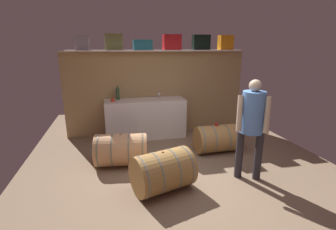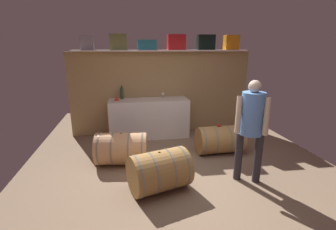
{
  "view_description": "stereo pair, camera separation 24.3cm",
  "coord_description": "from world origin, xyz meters",
  "px_view_note": "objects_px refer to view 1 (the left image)",
  "views": [
    {
      "loc": [
        -1.15,
        -3.39,
        2.11
      ],
      "look_at": [
        -0.18,
        0.68,
        0.94
      ],
      "focal_mm": 26.04,
      "sensor_mm": 36.0,
      "label": 1
    },
    {
      "loc": [
        -0.91,
        -3.44,
        2.11
      ],
      "look_at": [
        -0.18,
        0.68,
        0.94
      ],
      "focal_mm": 26.04,
      "sensor_mm": 36.0,
      "label": 2
    }
  ],
  "objects_px": {
    "toolcase_teal": "(143,45)",
    "red_funnel": "(113,99)",
    "toolcase_grey": "(82,43)",
    "wine_barrel_flank": "(121,150)",
    "wine_glass": "(159,94)",
    "toolcase_orange": "(225,43)",
    "tasting_cup": "(216,124)",
    "toolcase_black": "(201,42)",
    "wine_bottle_green": "(118,93)",
    "toolcase_olive": "(114,42)",
    "toolcase_red": "(172,42)",
    "winemaker_pouring": "(252,120)",
    "work_cabinet": "(146,118)",
    "wine_barrel_near": "(218,138)",
    "wine_barrel_far": "(163,171)"
  },
  "relations": [
    {
      "from": "toolcase_red",
      "to": "wine_barrel_flank",
      "type": "height_order",
      "value": "toolcase_red"
    },
    {
      "from": "toolcase_orange",
      "to": "wine_barrel_far",
      "type": "bearing_deg",
      "value": -127.5
    },
    {
      "from": "wine_barrel_far",
      "to": "wine_barrel_flank",
      "type": "height_order",
      "value": "wine_barrel_far"
    },
    {
      "from": "toolcase_olive",
      "to": "toolcase_black",
      "type": "xyz_separation_m",
      "value": [
        2.06,
        0.0,
        -0.0
      ]
    },
    {
      "from": "work_cabinet",
      "to": "red_funnel",
      "type": "relative_size",
      "value": 16.98
    },
    {
      "from": "wine_glass",
      "to": "toolcase_black",
      "type": "bearing_deg",
      "value": 3.17
    },
    {
      "from": "toolcase_teal",
      "to": "winemaker_pouring",
      "type": "relative_size",
      "value": 0.26
    },
    {
      "from": "toolcase_red",
      "to": "wine_bottle_green",
      "type": "xyz_separation_m",
      "value": [
        -1.31,
        -0.04,
        -1.15
      ]
    },
    {
      "from": "wine_barrel_far",
      "to": "tasting_cup",
      "type": "distance_m",
      "value": 1.79
    },
    {
      "from": "red_funnel",
      "to": "toolcase_olive",
      "type": "bearing_deg",
      "value": 65.85
    },
    {
      "from": "red_funnel",
      "to": "work_cabinet",
      "type": "bearing_deg",
      "value": 1.47
    },
    {
      "from": "toolcase_black",
      "to": "wine_bottle_green",
      "type": "height_order",
      "value": "toolcase_black"
    },
    {
      "from": "work_cabinet",
      "to": "red_funnel",
      "type": "bearing_deg",
      "value": -178.53
    },
    {
      "from": "wine_glass",
      "to": "red_funnel",
      "type": "bearing_deg",
      "value": -171.31
    },
    {
      "from": "work_cabinet",
      "to": "wine_barrel_flank",
      "type": "xyz_separation_m",
      "value": [
        -0.65,
        -1.37,
        -0.16
      ]
    },
    {
      "from": "toolcase_red",
      "to": "red_funnel",
      "type": "relative_size",
      "value": 3.7
    },
    {
      "from": "toolcase_black",
      "to": "wine_bottle_green",
      "type": "xyz_separation_m",
      "value": [
        -2.04,
        -0.04,
        -1.15
      ]
    },
    {
      "from": "toolcase_teal",
      "to": "work_cabinet",
      "type": "height_order",
      "value": "toolcase_teal"
    },
    {
      "from": "toolcase_grey",
      "to": "toolcase_black",
      "type": "distance_m",
      "value": 2.74
    },
    {
      "from": "toolcase_grey",
      "to": "wine_barrel_far",
      "type": "height_order",
      "value": "toolcase_grey"
    },
    {
      "from": "wine_glass",
      "to": "toolcase_red",
      "type": "bearing_deg",
      "value": 10.05
    },
    {
      "from": "toolcase_grey",
      "to": "tasting_cup",
      "type": "height_order",
      "value": "toolcase_grey"
    },
    {
      "from": "toolcase_olive",
      "to": "toolcase_red",
      "type": "distance_m",
      "value": 1.33
    },
    {
      "from": "toolcase_grey",
      "to": "wine_glass",
      "type": "distance_m",
      "value": 2.06
    },
    {
      "from": "toolcase_grey",
      "to": "toolcase_black",
      "type": "xyz_separation_m",
      "value": [
        2.74,
        0.0,
        0.02
      ]
    },
    {
      "from": "winemaker_pouring",
      "to": "wine_glass",
      "type": "bearing_deg",
      "value": -40.62
    },
    {
      "from": "toolcase_grey",
      "to": "wine_barrel_flank",
      "type": "xyz_separation_m",
      "value": [
        0.67,
        -1.58,
        -1.89
      ]
    },
    {
      "from": "red_funnel",
      "to": "wine_barrel_near",
      "type": "relative_size",
      "value": 0.12
    },
    {
      "from": "work_cabinet",
      "to": "wine_bottle_green",
      "type": "relative_size",
      "value": 5.79
    },
    {
      "from": "toolcase_olive",
      "to": "toolcase_orange",
      "type": "xyz_separation_m",
      "value": [
        2.71,
        0.0,
        -0.0
      ]
    },
    {
      "from": "toolcase_teal",
      "to": "tasting_cup",
      "type": "xyz_separation_m",
      "value": [
        1.27,
        -1.42,
        -1.56
      ]
    },
    {
      "from": "toolcase_olive",
      "to": "toolcase_orange",
      "type": "distance_m",
      "value": 2.71
    },
    {
      "from": "toolcase_black",
      "to": "wine_barrel_near",
      "type": "xyz_separation_m",
      "value": [
        -0.1,
        -1.42,
        -1.93
      ]
    },
    {
      "from": "toolcase_teal",
      "to": "red_funnel",
      "type": "height_order",
      "value": "toolcase_teal"
    },
    {
      "from": "wine_bottle_green",
      "to": "winemaker_pouring",
      "type": "xyz_separation_m",
      "value": [
        1.96,
        -2.5,
        -0.06
      ]
    },
    {
      "from": "toolcase_orange",
      "to": "wine_bottle_green",
      "type": "height_order",
      "value": "toolcase_orange"
    },
    {
      "from": "red_funnel",
      "to": "tasting_cup",
      "type": "relative_size",
      "value": 1.89
    },
    {
      "from": "toolcase_grey",
      "to": "wine_barrel_near",
      "type": "distance_m",
      "value": 3.56
    },
    {
      "from": "toolcase_grey",
      "to": "toolcase_olive",
      "type": "height_order",
      "value": "toolcase_olive"
    },
    {
      "from": "work_cabinet",
      "to": "winemaker_pouring",
      "type": "height_order",
      "value": "winemaker_pouring"
    },
    {
      "from": "toolcase_orange",
      "to": "tasting_cup",
      "type": "height_order",
      "value": "toolcase_orange"
    },
    {
      "from": "toolcase_orange",
      "to": "wine_bottle_green",
      "type": "distance_m",
      "value": 2.92
    },
    {
      "from": "wine_barrel_flank",
      "to": "wine_barrel_near",
      "type": "bearing_deg",
      "value": 12.71
    },
    {
      "from": "wine_glass",
      "to": "wine_barrel_flank",
      "type": "bearing_deg",
      "value": -123.7
    },
    {
      "from": "toolcase_grey",
      "to": "wine_barrel_far",
      "type": "bearing_deg",
      "value": -66.13
    },
    {
      "from": "toolcase_red",
      "to": "wine_barrel_near",
      "type": "relative_size",
      "value": 0.44
    },
    {
      "from": "toolcase_grey",
      "to": "work_cabinet",
      "type": "bearing_deg",
      "value": -10.83
    },
    {
      "from": "toolcase_black",
      "to": "wine_glass",
      "type": "bearing_deg",
      "value": -174.35
    },
    {
      "from": "toolcase_teal",
      "to": "winemaker_pouring",
      "type": "bearing_deg",
      "value": -59.44
    },
    {
      "from": "toolcase_olive",
      "to": "winemaker_pouring",
      "type": "xyz_separation_m",
      "value": [
        1.99,
        -2.54,
        -1.21
      ]
    }
  ]
}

